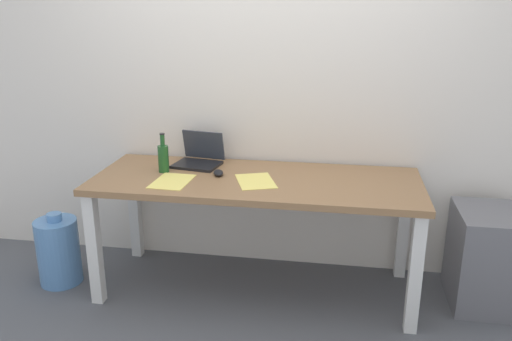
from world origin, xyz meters
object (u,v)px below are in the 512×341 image
Objects in this scene: water_cooler_jug at (59,251)px; computer_mouse at (218,173)px; laptop_left at (199,158)px; desk at (256,192)px; beer_bottle at (163,157)px; filing_cabinet at (487,258)px.

computer_mouse is at bearing 8.14° from water_cooler_jug.
laptop_left reaches higher than computer_mouse.
desk is 0.49m from laptop_left.
beer_bottle is 0.42× the size of filing_cabinet.
computer_mouse is at bearing -48.71° from laptop_left.
laptop_left is 0.27m from computer_mouse.
filing_cabinet is (1.65, 0.05, -0.47)m from computer_mouse.
laptop_left is 1.29× the size of beer_bottle.
water_cooler_jug is at bearing -157.99° from laptop_left.
computer_mouse is (-0.24, 0.02, 0.11)m from desk.
computer_mouse is at bearing -2.76° from beer_bottle.
desk is 4.09× the size of water_cooler_jug.
beer_bottle is (-0.60, 0.03, 0.19)m from desk.
computer_mouse is (0.18, -0.20, -0.03)m from laptop_left.
laptop_left is 0.54× the size of filing_cabinet.
filing_cabinet reaches higher than water_cooler_jug.
beer_bottle reaches higher than desk.
beer_bottle is at bearing 157.62° from computer_mouse.
water_cooler_jug is 2.71m from filing_cabinet.
beer_bottle is 0.51× the size of water_cooler_jug.
desk is 0.63m from beer_bottle.
computer_mouse is 1.72m from filing_cabinet.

